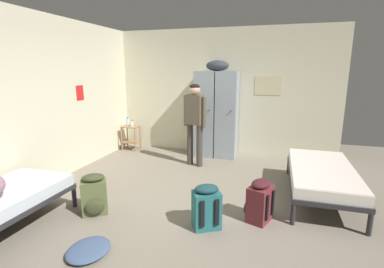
% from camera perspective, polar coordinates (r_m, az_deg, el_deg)
% --- Properties ---
extents(ground_plane, '(8.47, 8.47, 0.00)m').
position_cam_1_polar(ground_plane, '(4.31, -1.04, -13.19)').
color(ground_plane, gray).
extents(room_backdrop, '(4.97, 5.36, 2.76)m').
position_cam_1_polar(room_backdrop, '(5.58, -9.51, 7.42)').
color(room_backdrop, beige).
rests_on(room_backdrop, ground_plane).
extents(locker_bank, '(0.90, 0.55, 2.07)m').
position_cam_1_polar(locker_bank, '(6.25, 4.91, 4.29)').
color(locker_bank, '#8C99A3').
rests_on(locker_bank, ground_plane).
extents(shelf_unit, '(0.38, 0.30, 0.57)m').
position_cam_1_polar(shelf_unit, '(6.98, -12.07, -0.27)').
color(shelf_unit, '#99704C').
rests_on(shelf_unit, ground_plane).
extents(bed_right, '(0.90, 1.90, 0.49)m').
position_cam_1_polar(bed_right, '(4.67, 24.41, -7.21)').
color(bed_right, '#28282D').
rests_on(bed_right, ground_plane).
extents(person_traveler, '(0.49, 0.30, 1.62)m').
position_cam_1_polar(person_traveler, '(5.57, 0.56, 3.36)').
color(person_traveler, '#3D3833').
rests_on(person_traveler, ground_plane).
extents(water_bottle, '(0.06, 0.06, 0.21)m').
position_cam_1_polar(water_bottle, '(6.97, -12.69, 2.37)').
color(water_bottle, '#B2DBEA').
rests_on(water_bottle, shelf_unit).
extents(lotion_bottle, '(0.05, 0.05, 0.16)m').
position_cam_1_polar(lotion_bottle, '(6.85, -11.83, 2.04)').
color(lotion_bottle, white).
rests_on(lotion_bottle, shelf_unit).
extents(backpack_maroon, '(0.40, 0.38, 0.55)m').
position_cam_1_polar(backpack_maroon, '(3.80, 13.24, -12.94)').
color(backpack_maroon, maroon).
rests_on(backpack_maroon, ground_plane).
extents(backpack_olive, '(0.41, 0.41, 0.55)m').
position_cam_1_polar(backpack_olive, '(4.08, -18.90, -11.44)').
color(backpack_olive, '#566038').
rests_on(backpack_olive, ground_plane).
extents(backpack_teal, '(0.40, 0.41, 0.55)m').
position_cam_1_polar(backpack_teal, '(3.57, 2.85, -14.34)').
color(backpack_teal, '#23666B').
rests_on(backpack_teal, ground_plane).
extents(clothes_pile_denim, '(0.43, 0.49, 0.09)m').
position_cam_1_polar(clothes_pile_denim, '(3.40, -19.94, -20.85)').
color(clothes_pile_denim, '#42567A').
rests_on(clothes_pile_denim, ground_plane).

